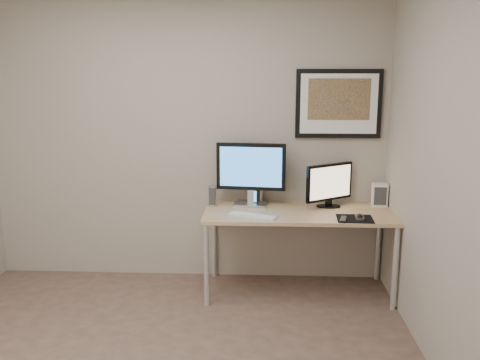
{
  "coord_description": "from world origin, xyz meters",
  "views": [
    {
      "loc": [
        0.71,
        -2.85,
        1.88
      ],
      "look_at": [
        0.51,
        1.1,
        1.05
      ],
      "focal_mm": 38.0,
      "sensor_mm": 36.0,
      "label": 1
    }
  ],
  "objects_px": {
    "desk": "(298,219)",
    "keyboard": "(253,215)",
    "framed_art": "(339,104)",
    "monitor_large": "(251,171)",
    "speaker_left": "(212,196)",
    "fan_unit": "(380,195)",
    "monitor_tv": "(329,184)",
    "phone_dock": "(254,197)",
    "speaker_right": "(259,192)"
  },
  "relations": [
    {
      "from": "desk",
      "to": "speaker_right",
      "type": "bearing_deg",
      "value": 140.37
    },
    {
      "from": "desk",
      "to": "framed_art",
      "type": "height_order",
      "value": "framed_art"
    },
    {
      "from": "keyboard",
      "to": "fan_unit",
      "type": "xyz_separation_m",
      "value": [
        1.11,
        0.39,
        0.09
      ]
    },
    {
      "from": "speaker_left",
      "to": "phone_dock",
      "type": "relative_size",
      "value": 1.24
    },
    {
      "from": "monitor_large",
      "to": "keyboard",
      "type": "height_order",
      "value": "monitor_large"
    },
    {
      "from": "monitor_tv",
      "to": "fan_unit",
      "type": "distance_m",
      "value": 0.47
    },
    {
      "from": "keyboard",
      "to": "fan_unit",
      "type": "height_order",
      "value": "fan_unit"
    },
    {
      "from": "speaker_left",
      "to": "keyboard",
      "type": "relative_size",
      "value": 0.44
    },
    {
      "from": "monitor_large",
      "to": "phone_dock",
      "type": "bearing_deg",
      "value": 10.76
    },
    {
      "from": "speaker_right",
      "to": "fan_unit",
      "type": "height_order",
      "value": "fan_unit"
    },
    {
      "from": "framed_art",
      "to": "speaker_left",
      "type": "xyz_separation_m",
      "value": [
        -1.1,
        -0.18,
        -0.8
      ]
    },
    {
      "from": "monitor_large",
      "to": "speaker_left",
      "type": "relative_size",
      "value": 3.35
    },
    {
      "from": "desk",
      "to": "speaker_left",
      "type": "relative_size",
      "value": 8.77
    },
    {
      "from": "keyboard",
      "to": "fan_unit",
      "type": "distance_m",
      "value": 1.18
    },
    {
      "from": "speaker_right",
      "to": "keyboard",
      "type": "height_order",
      "value": "speaker_right"
    },
    {
      "from": "speaker_left",
      "to": "fan_unit",
      "type": "distance_m",
      "value": 1.48
    },
    {
      "from": "framed_art",
      "to": "speaker_right",
      "type": "xyz_separation_m",
      "value": [
        -0.69,
        -0.05,
        -0.79
      ]
    },
    {
      "from": "speaker_right",
      "to": "fan_unit",
      "type": "distance_m",
      "value": 1.07
    },
    {
      "from": "speaker_right",
      "to": "phone_dock",
      "type": "distance_m",
      "value": 0.11
    },
    {
      "from": "desk",
      "to": "speaker_left",
      "type": "xyz_separation_m",
      "value": [
        -0.75,
        0.15,
        0.16
      ]
    },
    {
      "from": "phone_dock",
      "to": "keyboard",
      "type": "distance_m",
      "value": 0.37
    },
    {
      "from": "phone_dock",
      "to": "monitor_tv",
      "type": "bearing_deg",
      "value": 3.03
    },
    {
      "from": "desk",
      "to": "speaker_left",
      "type": "distance_m",
      "value": 0.78
    },
    {
      "from": "monitor_tv",
      "to": "speaker_left",
      "type": "relative_size",
      "value": 2.32
    },
    {
      "from": "monitor_tv",
      "to": "fan_unit",
      "type": "bearing_deg",
      "value": -26.2
    },
    {
      "from": "speaker_right",
      "to": "fan_unit",
      "type": "xyz_separation_m",
      "value": [
        1.07,
        -0.07,
        0.0
      ]
    },
    {
      "from": "monitor_tv",
      "to": "desk",
      "type": "bearing_deg",
      "value": 174.24
    },
    {
      "from": "keyboard",
      "to": "monitor_tv",
      "type": "bearing_deg",
      "value": 49.25
    },
    {
      "from": "monitor_tv",
      "to": "fan_unit",
      "type": "xyz_separation_m",
      "value": [
        0.45,
        0.07,
        -0.11
      ]
    },
    {
      "from": "keyboard",
      "to": "monitor_large",
      "type": "bearing_deg",
      "value": 117.53
    },
    {
      "from": "framed_art",
      "to": "keyboard",
      "type": "xyz_separation_m",
      "value": [
        -0.73,
        -0.51,
        -0.88
      ]
    },
    {
      "from": "framed_art",
      "to": "speaker_left",
      "type": "height_order",
      "value": "framed_art"
    },
    {
      "from": "keyboard",
      "to": "desk",
      "type": "bearing_deg",
      "value": 47.53
    },
    {
      "from": "speaker_right",
      "to": "keyboard",
      "type": "bearing_deg",
      "value": -71.87
    },
    {
      "from": "desk",
      "to": "phone_dock",
      "type": "relative_size",
      "value": 10.92
    },
    {
      "from": "monitor_tv",
      "to": "speaker_right",
      "type": "height_order",
      "value": "monitor_tv"
    },
    {
      "from": "keyboard",
      "to": "speaker_left",
      "type": "bearing_deg",
      "value": 161.41
    },
    {
      "from": "desk",
      "to": "framed_art",
      "type": "relative_size",
      "value": 2.13
    },
    {
      "from": "monitor_large",
      "to": "phone_dock",
      "type": "relative_size",
      "value": 4.17
    },
    {
      "from": "speaker_left",
      "to": "monitor_large",
      "type": "bearing_deg",
      "value": 1.55
    },
    {
      "from": "desk",
      "to": "framed_art",
      "type": "distance_m",
      "value": 1.07
    },
    {
      "from": "desk",
      "to": "speaker_right",
      "type": "distance_m",
      "value": 0.48
    },
    {
      "from": "desk",
      "to": "keyboard",
      "type": "xyz_separation_m",
      "value": [
        -0.38,
        -0.18,
        0.07
      ]
    },
    {
      "from": "speaker_left",
      "to": "monitor_tv",
      "type": "bearing_deg",
      "value": -4.0
    },
    {
      "from": "desk",
      "to": "monitor_large",
      "type": "relative_size",
      "value": 2.62
    },
    {
      "from": "monitor_tv",
      "to": "speaker_left",
      "type": "bearing_deg",
      "value": 145.41
    },
    {
      "from": "monitor_large",
      "to": "monitor_tv",
      "type": "xyz_separation_m",
      "value": [
        0.68,
        -0.04,
        -0.1
      ]
    },
    {
      "from": "desk",
      "to": "fan_unit",
      "type": "distance_m",
      "value": 0.77
    },
    {
      "from": "desk",
      "to": "monitor_tv",
      "type": "relative_size",
      "value": 3.78
    },
    {
      "from": "desk",
      "to": "framed_art",
      "type": "xyz_separation_m",
      "value": [
        0.35,
        0.33,
        0.96
      ]
    }
  ]
}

